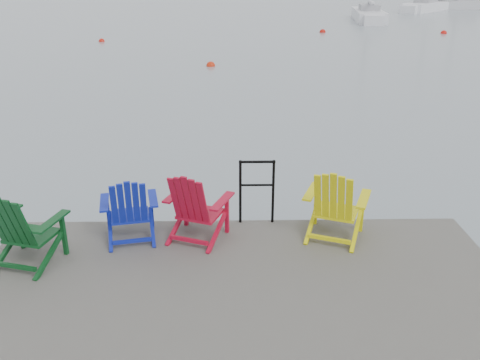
{
  "coord_description": "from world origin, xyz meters",
  "views": [
    {
      "loc": [
        -0.1,
        -3.76,
        3.7
      ],
      "look_at": [
        0.04,
        3.11,
        0.85
      ],
      "focal_mm": 38.0,
      "sensor_mm": 36.0,
      "label": 1
    }
  ],
  "objects_px": {
    "buoy_a": "(211,66)",
    "chair_red": "(196,206)",
    "buoy_d": "(323,32)",
    "buoy_c": "(444,33)",
    "buoy_b": "(102,41)",
    "sailboat_far": "(461,5)",
    "sailboat_near": "(368,16)",
    "sailboat_mid": "(426,7)",
    "chair_green": "(23,228)",
    "handrail": "(257,186)",
    "chair_blue": "(129,208)",
    "chair_yellow": "(335,203)"
  },
  "relations": [
    {
      "from": "buoy_a",
      "to": "chair_red",
      "type": "bearing_deg",
      "value": -88.68
    },
    {
      "from": "buoy_d",
      "to": "buoy_c",
      "type": "bearing_deg",
      "value": -6.02
    },
    {
      "from": "buoy_b",
      "to": "sailboat_far",
      "type": "bearing_deg",
      "value": 39.02
    },
    {
      "from": "sailboat_near",
      "to": "buoy_d",
      "type": "bearing_deg",
      "value": -113.03
    },
    {
      "from": "buoy_a",
      "to": "buoy_d",
      "type": "height_order",
      "value": "buoy_d"
    },
    {
      "from": "buoy_b",
      "to": "buoy_c",
      "type": "xyz_separation_m",
      "value": [
        20.65,
        3.46,
        0.0
      ]
    },
    {
      "from": "sailboat_mid",
      "to": "chair_green",
      "type": "bearing_deg",
      "value": -73.69
    },
    {
      "from": "sailboat_mid",
      "to": "sailboat_far",
      "type": "bearing_deg",
      "value": 72.04
    },
    {
      "from": "handrail",
      "to": "buoy_a",
      "type": "distance_m",
      "value": 15.21
    },
    {
      "from": "chair_blue",
      "to": "sailboat_mid",
      "type": "relative_size",
      "value": 0.08
    },
    {
      "from": "chair_yellow",
      "to": "chair_red",
      "type": "bearing_deg",
      "value": -158.53
    },
    {
      "from": "sailboat_mid",
      "to": "chair_red",
      "type": "bearing_deg",
      "value": -71.94
    },
    {
      "from": "chair_yellow",
      "to": "buoy_b",
      "type": "bearing_deg",
      "value": 131.37
    },
    {
      "from": "chair_red",
      "to": "buoy_a",
      "type": "bearing_deg",
      "value": 112.7
    },
    {
      "from": "buoy_a",
      "to": "buoy_b",
      "type": "relative_size",
      "value": 1.13
    },
    {
      "from": "chair_yellow",
      "to": "buoy_a",
      "type": "height_order",
      "value": "chair_yellow"
    },
    {
      "from": "sailboat_near",
      "to": "buoy_a",
      "type": "distance_m",
      "value": 23.55
    },
    {
      "from": "chair_red",
      "to": "buoy_b",
      "type": "height_order",
      "value": "chair_red"
    },
    {
      "from": "chair_green",
      "to": "buoy_a",
      "type": "height_order",
      "value": "chair_green"
    },
    {
      "from": "chair_red",
      "to": "buoy_a",
      "type": "distance_m",
      "value": 15.64
    },
    {
      "from": "buoy_b",
      "to": "chair_red",
      "type": "bearing_deg",
      "value": -74.07
    },
    {
      "from": "sailboat_mid",
      "to": "buoy_d",
      "type": "distance_m",
      "value": 22.38
    },
    {
      "from": "chair_yellow",
      "to": "buoy_d",
      "type": "height_order",
      "value": "chair_yellow"
    },
    {
      "from": "sailboat_near",
      "to": "buoy_a",
      "type": "height_order",
      "value": "sailboat_near"
    },
    {
      "from": "chair_blue",
      "to": "buoy_d",
      "type": "xyz_separation_m",
      "value": [
        7.23,
        27.82,
        -0.95
      ]
    },
    {
      "from": "sailboat_mid",
      "to": "sailboat_far",
      "type": "relative_size",
      "value": 1.07
    },
    {
      "from": "buoy_d",
      "to": "sailboat_mid",
      "type": "bearing_deg",
      "value": 53.82
    },
    {
      "from": "sailboat_far",
      "to": "chair_green",
      "type": "bearing_deg",
      "value": 148.53
    },
    {
      "from": "chair_yellow",
      "to": "sailboat_far",
      "type": "distance_m",
      "value": 53.57
    },
    {
      "from": "sailboat_far",
      "to": "buoy_c",
      "type": "bearing_deg",
      "value": 151.07
    },
    {
      "from": "chair_yellow",
      "to": "sailboat_far",
      "type": "bearing_deg",
      "value": 86.8
    },
    {
      "from": "chair_blue",
      "to": "buoy_c",
      "type": "height_order",
      "value": "chair_blue"
    },
    {
      "from": "chair_yellow",
      "to": "buoy_d",
      "type": "relative_size",
      "value": 2.46
    },
    {
      "from": "chair_green",
      "to": "buoy_c",
      "type": "distance_m",
      "value": 31.84
    },
    {
      "from": "chair_red",
      "to": "chair_yellow",
      "type": "height_order",
      "value": "chair_yellow"
    },
    {
      "from": "handrail",
      "to": "buoy_d",
      "type": "bearing_deg",
      "value": 78.41
    },
    {
      "from": "buoy_c",
      "to": "chair_yellow",
      "type": "bearing_deg",
      "value": -114.24
    },
    {
      "from": "sailboat_near",
      "to": "buoy_a",
      "type": "xyz_separation_m",
      "value": [
        -11.74,
        -20.41,
        -0.36
      ]
    },
    {
      "from": "sailboat_near",
      "to": "chair_yellow",
      "type": "bearing_deg",
      "value": -96.71
    },
    {
      "from": "sailboat_near",
      "to": "sailboat_mid",
      "type": "height_order",
      "value": "sailboat_mid"
    },
    {
      "from": "handrail",
      "to": "sailboat_near",
      "type": "height_order",
      "value": "sailboat_near"
    },
    {
      "from": "sailboat_far",
      "to": "buoy_a",
      "type": "relative_size",
      "value": 27.61
    },
    {
      "from": "handrail",
      "to": "buoy_a",
      "type": "xyz_separation_m",
      "value": [
        -1.15,
        15.14,
        -1.04
      ]
    },
    {
      "from": "buoy_a",
      "to": "sailboat_mid",
      "type": "bearing_deg",
      "value": 56.6
    },
    {
      "from": "handrail",
      "to": "sailboat_far",
      "type": "relative_size",
      "value": 0.09
    },
    {
      "from": "chair_yellow",
      "to": "sailboat_far",
      "type": "relative_size",
      "value": 0.09
    },
    {
      "from": "sailboat_mid",
      "to": "buoy_d",
      "type": "xyz_separation_m",
      "value": [
        -13.21,
        -18.06,
        -0.36
      ]
    },
    {
      "from": "chair_blue",
      "to": "handrail",
      "type": "bearing_deg",
      "value": 4.54
    },
    {
      "from": "handrail",
      "to": "chair_red",
      "type": "bearing_deg",
      "value": -149.46
    },
    {
      "from": "buoy_a",
      "to": "handrail",
      "type": "bearing_deg",
      "value": -85.66
    }
  ]
}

